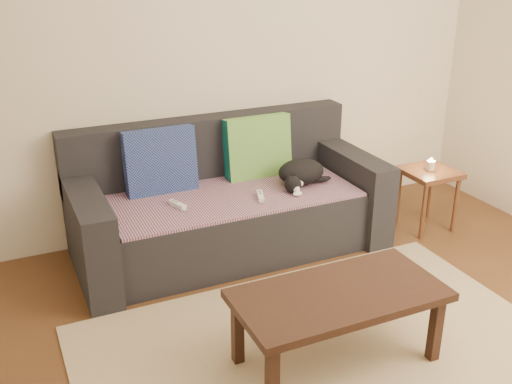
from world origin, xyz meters
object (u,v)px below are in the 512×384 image
cat (301,173)px  side_table (429,180)px  wii_remote_a (177,205)px  wii_remote_b (260,196)px  sofa (227,207)px  coffee_table (339,301)px

cat → side_table: (0.98, -0.19, -0.14)m
wii_remote_a → wii_remote_b: bearing=-118.1°
sofa → wii_remote_b: sofa is taller
cat → wii_remote_b: size_ratio=2.71×
sofa → cat: size_ratio=5.17×
cat → wii_remote_a: bearing=171.6°
wii_remote_b → side_table: (1.33, -0.09, -0.07)m
wii_remote_a → side_table: wii_remote_a is taller
cat → coffee_table: cat is taller
wii_remote_b → coffee_table: 1.18m
sofa → wii_remote_b: size_ratio=14.00×
sofa → cat: bearing=-14.9°
wii_remote_b → coffee_table: size_ratio=0.14×
wii_remote_a → wii_remote_b: size_ratio=1.00×
cat → coffee_table: (-0.48, -1.28, -0.16)m
coffee_table → wii_remote_b: bearing=84.2°
sofa → wii_remote_a: (-0.40, -0.15, 0.15)m
wii_remote_b → side_table: 1.34m
wii_remote_b → side_table: size_ratio=0.32×
wii_remote_a → coffee_table: wii_remote_a is taller
wii_remote_b → coffee_table: bearing=-167.4°
wii_remote_a → coffee_table: bearing=179.8°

